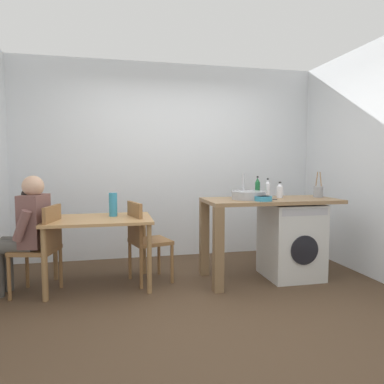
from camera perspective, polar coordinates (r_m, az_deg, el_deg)
The scene contains 17 objects.
ground_plane at distance 3.59m, azimuth 1.03°, elevation -16.92°, with size 5.46×5.46×0.00m, color #4C3826.
wall_back at distance 5.06m, azimuth -3.58°, elevation 4.95°, with size 4.60×0.10×2.70m, color silver.
dining_table at distance 3.92m, azimuth -14.70°, elevation -5.46°, with size 1.10×0.76×0.74m.
chair_person_seat at distance 3.90m, azimuth -22.88°, elevation -7.78°, with size 0.48×0.48×0.90m.
chair_opposite at distance 3.99m, azimuth -7.70°, elevation -7.18°, with size 0.50×0.50×0.90m.
seated_person at distance 3.93m, azimuth -25.10°, elevation -5.31°, with size 0.54×0.54×1.20m.
kitchen_counter at distance 4.05m, azimuth 9.75°, elevation -3.37°, with size 1.50×0.68×0.92m.
washing_machine at distance 4.31m, azimuth 15.59°, elevation -7.48°, with size 0.60×0.61×0.86m.
sink_basin at distance 4.01m, azimuth 9.10°, elevation -0.52°, with size 0.38×0.38×0.09m, color #9EA0A5.
tap at distance 4.17m, azimuth 8.21°, elevation 1.00°, with size 0.02×0.02×0.28m, color #B2B2B7.
bottle_tall_green at distance 4.20m, azimuth 10.47°, elevation 0.64°, with size 0.06×0.06×0.25m.
bottle_squat_brown at distance 4.23m, azimuth 12.04°, elevation 0.49°, with size 0.06×0.06×0.23m.
bottle_clear_small at distance 4.25m, azimuth 13.91°, elevation 0.23°, with size 0.07×0.07×0.19m.
mixing_bowl at distance 3.86m, azimuth 11.36°, elevation -0.98°, with size 0.19×0.19×0.05m.
utensil_crock at distance 4.45m, azimuth 19.61°, elevation 0.10°, with size 0.11×0.11×0.30m.
vase at distance 3.99m, azimuth -12.56°, elevation -1.98°, with size 0.09×0.09×0.26m, color teal.
scissors at distance 4.00m, azimuth 12.45°, elevation -1.16°, with size 0.15×0.06×0.01m.
Camera 1 is at (-0.78, -3.25, 1.32)m, focal length 33.21 mm.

